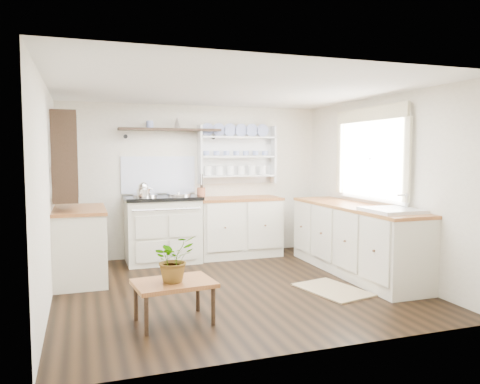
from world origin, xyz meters
TOP-DOWN VIEW (x-y plane):
  - floor at (0.00, 0.00)m, footprint 4.00×3.80m
  - wall_back at (0.00, 1.90)m, footprint 4.00×0.02m
  - wall_right at (2.00, 0.00)m, footprint 0.02×3.80m
  - wall_left at (-2.00, 0.00)m, footprint 0.02×3.80m
  - ceiling at (0.00, 0.00)m, footprint 4.00×3.80m
  - window at (1.95, 0.15)m, footprint 0.08×1.55m
  - aga_cooker at (-0.57, 1.57)m, footprint 1.07×0.74m
  - back_cabinets at (0.60, 1.60)m, footprint 1.27×0.63m
  - right_cabinets at (1.70, 0.10)m, footprint 0.62×2.43m
  - belfast_sink at (1.70, -0.65)m, footprint 0.55×0.60m
  - left_cabinets at (-1.70, 0.90)m, footprint 0.62×1.13m
  - plate_rack at (0.65, 1.86)m, footprint 1.20×0.22m
  - high_shelf at (-0.40, 1.78)m, footprint 1.50×0.29m
  - left_shelving at (-1.84, 0.90)m, footprint 0.28×0.80m
  - kettle at (-0.85, 1.45)m, footprint 0.19×0.19m
  - utensil_crock at (0.04, 1.68)m, footprint 0.12×0.12m
  - center_table at (-0.88, -0.92)m, footprint 0.77×0.59m
  - potted_plant at (-0.88, -0.92)m, footprint 0.49×0.46m
  - floor_rug at (1.04, -0.50)m, footprint 0.72×0.95m

SIDE VIEW (x-z plane):
  - floor at x=0.00m, z-range -0.01..0.01m
  - floor_rug at x=1.04m, z-range 0.00..0.02m
  - center_table at x=-0.88m, z-range 0.15..0.54m
  - right_cabinets at x=1.70m, z-range 0.01..0.91m
  - left_cabinets at x=-1.70m, z-range 0.01..0.91m
  - back_cabinets at x=0.60m, z-range 0.01..0.91m
  - aga_cooker at x=-0.57m, z-range -0.01..0.98m
  - potted_plant at x=-0.88m, z-range 0.39..0.82m
  - belfast_sink at x=1.70m, z-range 0.58..1.03m
  - utensil_crock at x=0.04m, z-range 0.91..1.06m
  - kettle at x=-0.85m, z-range 0.93..1.16m
  - wall_back at x=0.00m, z-range 0.00..2.30m
  - wall_right at x=2.00m, z-range 0.00..2.30m
  - wall_left at x=-2.00m, z-range 0.00..2.30m
  - left_shelving at x=-1.84m, z-range 1.02..2.08m
  - plate_rack at x=0.65m, z-range 1.11..2.01m
  - window at x=1.95m, z-range 0.95..2.17m
  - high_shelf at x=-0.40m, z-range 1.83..1.99m
  - ceiling at x=0.00m, z-range 2.29..2.30m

